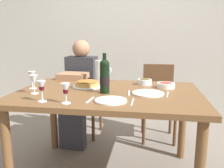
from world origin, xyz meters
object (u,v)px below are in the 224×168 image
water_pitcher (101,73)px  olive_bowl (145,81)px  dinner_plate_right_setting (111,101)px  wine_glass_right_diner (32,76)px  salad_bowl (166,85)px  dining_table (108,102)px  dinner_plate_left_setting (148,93)px  wine_glass_left_diner (34,80)px  wine_glass_centre (42,87)px  chair_right (158,97)px  baked_tart (87,84)px  wine_bottle (105,76)px  diner_left (79,89)px  chair_left (85,94)px  wine_glass_spare (66,90)px

water_pitcher → olive_bowl: size_ratio=1.64×
olive_bowl → dinner_plate_right_setting: (-0.22, -0.61, -0.02)m
water_pitcher → wine_glass_right_diner: 0.64m
water_pitcher → salad_bowl: water_pitcher is taller
dining_table → dinner_plate_left_setting: 0.34m
wine_glass_left_diner → wine_glass_centre: (0.16, -0.20, -0.00)m
dinner_plate_left_setting → chair_right: 0.99m
dining_table → baked_tart: size_ratio=5.63×
wine_glass_right_diner → dinner_plate_left_setting: size_ratio=0.60×
wine_bottle → diner_left: 0.89m
salad_bowl → dinner_plate_right_setting: 0.64m
wine_bottle → olive_bowl: bearing=50.5°
dining_table → chair_left: size_ratio=1.72×
dining_table → chair_right: chair_right is taller
olive_bowl → chair_left: 0.99m
wine_glass_centre → diner_left: diner_left is taller
salad_bowl → wine_glass_right_diner: (-1.14, -0.21, 0.08)m
wine_glass_left_diner → chair_left: wine_glass_left_diner is taller
wine_glass_right_diner → dinner_plate_left_setting: wine_glass_right_diner is taller
wine_glass_spare → dinner_plate_left_setting: size_ratio=0.56×
dinner_plate_left_setting → wine_bottle: bearing=-177.3°
wine_glass_centre → salad_bowl: bearing=33.4°
wine_bottle → wine_glass_spare: (-0.20, -0.33, -0.04)m
baked_tart → wine_glass_centre: wine_glass_centre is taller
water_pitcher → wine_glass_right_diner: size_ratio=1.42×
baked_tart → dinner_plate_left_setting: size_ratio=1.07×
salad_bowl → dinner_plate_left_setting: salad_bowl is taller
wine_glass_centre → wine_glass_spare: wine_glass_centre is taller
salad_bowl → chair_left: 1.19m
water_pitcher → chair_left: (-0.31, 0.53, -0.36)m
wine_glass_right_diner → diner_left: bearing=72.9°
diner_left → wine_glass_spare: bearing=105.7°
wine_bottle → dining_table: bearing=74.0°
dining_table → salad_bowl: salad_bowl is taller
baked_tart → salad_bowl: baked_tart is taller
water_pitcher → diner_left: size_ratio=0.18×
baked_tart → olive_bowl: bearing=19.8°
wine_glass_spare → dinner_plate_right_setting: (0.29, 0.10, -0.09)m
wine_bottle → dinner_plate_left_setting: (0.34, 0.02, -0.13)m
wine_bottle → chair_right: 1.14m
wine_bottle → wine_glass_centre: size_ratio=2.15×
water_pitcher → olive_bowl: water_pitcher is taller
wine_glass_left_diner → dinner_plate_left_setting: bearing=8.3°
salad_bowl → wine_glass_right_diner: 1.16m
salad_bowl → chair_right: size_ratio=0.17×
dinner_plate_left_setting → dinner_plate_right_setting: (-0.25, -0.25, 0.00)m
wine_glass_right_diner → chair_right: bearing=39.2°
wine_glass_centre → chair_left: 1.33m
water_pitcher → dinner_plate_right_setting: 0.70m
baked_tart → diner_left: size_ratio=0.23×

